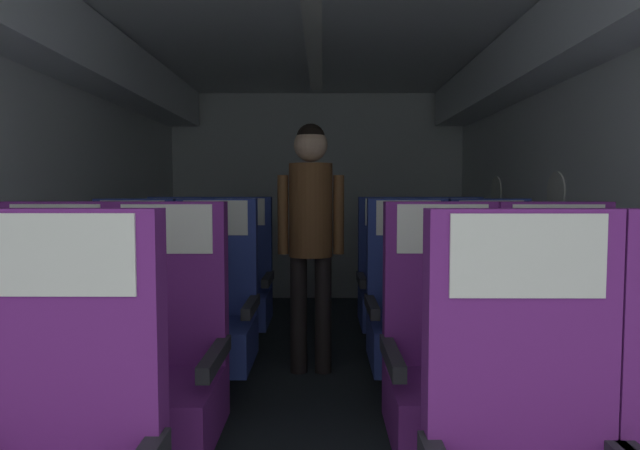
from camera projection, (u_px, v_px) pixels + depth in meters
ground at (311, 407)px, 2.98m from camera, size 3.46×6.43×0.02m
fuselage_shell at (312, 113)px, 3.14m from camera, size 3.34×6.08×2.31m
seat_b_left_window at (48, 369)px, 2.13m from camera, size 0.49×0.51×1.14m
seat_b_left_aisle at (162, 371)px, 2.10m from camera, size 0.49×0.51×1.14m
seat_b_right_aisle at (565, 372)px, 2.09m from camera, size 0.49×0.51×1.14m
seat_b_right_window at (446, 370)px, 2.11m from camera, size 0.49×0.51×1.14m
seat_c_left_window at (129, 317)px, 3.00m from camera, size 0.49×0.51×1.14m
seat_c_left_aisle at (213, 317)px, 3.01m from camera, size 0.49×0.51×1.14m
seat_c_right_aisle at (494, 318)px, 2.99m from camera, size 0.49×0.51×1.14m
seat_c_right_window at (410, 317)px, 3.01m from camera, size 0.49×0.51×1.14m
seat_d_left_window at (176, 288)px, 3.91m from camera, size 0.49×0.51×1.14m
seat_d_left_aisle at (239, 288)px, 3.92m from camera, size 0.49×0.51×1.14m
seat_d_right_aisle at (454, 288)px, 3.91m from camera, size 0.49×0.51×1.14m
seat_d_right_window at (391, 288)px, 3.90m from camera, size 0.49×0.51×1.14m
flight_attendant at (311, 220)px, 3.46m from camera, size 0.43×0.28×1.62m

